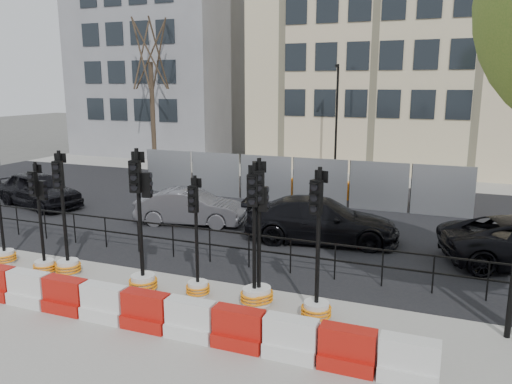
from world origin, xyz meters
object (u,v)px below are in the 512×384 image
at_px(traffic_signal_a, 3,242).
at_px(traffic_signal_h, 316,290).
at_px(traffic_signal_d, 142,259).
at_px(car_c, 321,220).
at_px(car_a, 39,189).

height_order(traffic_signal_a, traffic_signal_h, traffic_signal_h).
height_order(traffic_signal_d, traffic_signal_h, traffic_signal_d).
bearing_deg(traffic_signal_d, car_c, 50.81).
distance_m(traffic_signal_d, traffic_signal_h, 4.32).
bearing_deg(traffic_signal_a, car_c, 38.60).
relative_size(traffic_signal_d, car_a, 0.77).
distance_m(traffic_signal_h, car_a, 14.51).
bearing_deg(traffic_signal_h, traffic_signal_a, -164.20).
distance_m(traffic_signal_d, car_a, 10.75).
height_order(traffic_signal_d, car_c, traffic_signal_d).
relative_size(traffic_signal_h, car_c, 0.65).
bearing_deg(car_c, car_a, 79.39).
relative_size(traffic_signal_h, car_a, 0.73).
xyz_separation_m(traffic_signal_h, car_c, (-1.27, 5.42, 0.02)).
bearing_deg(traffic_signal_h, traffic_signal_d, -161.97).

